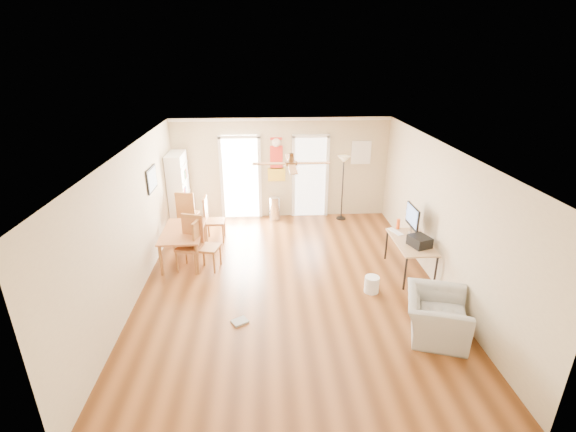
{
  "coord_description": "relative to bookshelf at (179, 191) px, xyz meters",
  "views": [
    {
      "loc": [
        -0.44,
        -6.71,
        4.11
      ],
      "look_at": [
        0.0,
        0.6,
        1.15
      ],
      "focal_mm": 25.48,
      "sensor_mm": 36.0,
      "label": 1
    }
  ],
  "objects": [
    {
      "name": "crown_molding",
      "position": [
        2.54,
        -2.94,
        1.63
      ],
      "size": [
        5.5,
        7.0,
        0.08
      ],
      "primitive_type": null,
      "color": "white",
      "rests_on": "wall_back"
    },
    {
      "name": "imac",
      "position": [
        5.01,
        -2.33,
        0.06
      ],
      "size": [
        0.18,
        0.65,
        0.6
      ],
      "primitive_type": null,
      "rotation": [
        0.0,
        0.0,
        0.14
      ],
      "color": "black",
      "rests_on": "computer_desk"
    },
    {
      "name": "wall_left",
      "position": [
        -0.21,
        -2.94,
        0.37
      ],
      "size": [
        0.04,
        7.0,
        2.6
      ],
      "primitive_type": null,
      "color": "beige",
      "rests_on": "floor"
    },
    {
      "name": "dining_chair_near",
      "position": [
        0.58,
        -2.25,
        -0.38
      ],
      "size": [
        0.56,
        0.56,
        1.1
      ],
      "primitive_type": null,
      "rotation": [
        0.0,
        0.0,
        -0.29
      ],
      "color": "#A56C35",
      "rests_on": "floor"
    },
    {
      "name": "dining_chair_right_a",
      "position": [
        0.94,
        -0.88,
        -0.41
      ],
      "size": [
        0.44,
        0.44,
        1.05
      ],
      "primitive_type": null,
      "rotation": [
        0.0,
        0.0,
        1.57
      ],
      "color": "#A47234",
      "rests_on": "floor"
    },
    {
      "name": "kitchen_doorway",
      "position": [
        1.49,
        0.55,
        0.12
      ],
      "size": [
        0.9,
        0.1,
        2.1
      ],
      "primitive_type": null,
      "color": "white",
      "rests_on": "wall_back"
    },
    {
      "name": "wall_back",
      "position": [
        2.54,
        0.56,
        0.37
      ],
      "size": [
        5.5,
        0.04,
        2.6
      ],
      "primitive_type": null,
      "color": "beige",
      "rests_on": "floor"
    },
    {
      "name": "armchair",
      "position": [
        4.69,
        -4.55,
        -0.6
      ],
      "size": [
        1.18,
        1.26,
        0.67
      ],
      "primitive_type": "imported",
      "rotation": [
        0.0,
        0.0,
        1.25
      ],
      "color": "#9B9C97",
      "rests_on": "floor"
    },
    {
      "name": "printer",
      "position": [
        4.99,
        -2.87,
        -0.14
      ],
      "size": [
        0.43,
        0.46,
        0.2
      ],
      "primitive_type": "cube",
      "rotation": [
        0.0,
        0.0,
        0.33
      ],
      "color": "black",
      "rests_on": "computer_desk"
    },
    {
      "name": "dining_chair_right_b",
      "position": [
        0.94,
        -2.22,
        -0.42
      ],
      "size": [
        0.52,
        0.52,
        1.03
      ],
      "primitive_type": null,
      "rotation": [
        0.0,
        0.0,
        1.32
      ],
      "color": "#A46535",
      "rests_on": "floor"
    },
    {
      "name": "bookshelf",
      "position": [
        0.0,
        0.0,
        0.0
      ],
      "size": [
        0.41,
        0.86,
        1.87
      ],
      "primitive_type": null,
      "rotation": [
        0.0,
        0.0,
        -0.05
      ],
      "color": "white",
      "rests_on": "floor"
    },
    {
      "name": "wall_decal",
      "position": [
        2.42,
        0.54,
        0.62
      ],
      "size": [
        0.46,
        0.03,
        1.1
      ],
      "primitive_type": "cube",
      "color": "red",
      "rests_on": "wall_back"
    },
    {
      "name": "torchiere_lamp",
      "position": [
        4.1,
        0.24,
        -0.09
      ],
      "size": [
        0.35,
        0.35,
        1.68
      ],
      "primitive_type": null,
      "rotation": [
        0.0,
        0.0,
        -0.1
      ],
      "color": "black",
      "rests_on": "floor"
    },
    {
      "name": "dining_table",
      "position": [
        0.39,
        -1.84,
        -0.6
      ],
      "size": [
        0.83,
        1.37,
        0.68
      ],
      "primitive_type": null,
      "rotation": [
        0.0,
        0.0,
        0.01
      ],
      "color": "#AC6A37",
      "rests_on": "floor"
    },
    {
      "name": "orange_bottle",
      "position": [
        4.84,
        -2.04,
        -0.14
      ],
      "size": [
        0.09,
        0.09,
        0.21
      ],
      "primitive_type": "cylinder",
      "rotation": [
        0.0,
        0.0,
        -0.32
      ],
      "color": "#FC5316",
      "rests_on": "computer_desk"
    },
    {
      "name": "framed_poster",
      "position": [
        -0.18,
        -1.54,
        0.77
      ],
      "size": [
        0.04,
        0.66,
        0.48
      ],
      "primitive_type": "cube",
      "color": "black",
      "rests_on": "wall_left"
    },
    {
      "name": "keyboard",
      "position": [
        4.74,
        -2.2,
        -0.23
      ],
      "size": [
        0.25,
        0.41,
        0.01
      ],
      "primitive_type": "cube",
      "rotation": [
        0.0,
        0.0,
        0.35
      ],
      "color": "silver",
      "rests_on": "computer_desk"
    },
    {
      "name": "computer_desk",
      "position": [
        4.92,
        -2.65,
        -0.59
      ],
      "size": [
        0.65,
        1.29,
        0.69
      ],
      "primitive_type": null,
      "color": "tan",
      "rests_on": "floor"
    },
    {
      "name": "wall_front",
      "position": [
        2.54,
        -6.44,
        0.37
      ],
      "size": [
        5.5,
        0.04,
        2.6
      ],
      "primitive_type": null,
      "color": "beige",
      "rests_on": "floor"
    },
    {
      "name": "wall_right",
      "position": [
        5.29,
        -2.94,
        0.37
      ],
      "size": [
        0.04,
        7.0,
        2.6
      ],
      "primitive_type": null,
      "color": "beige",
      "rests_on": "floor"
    },
    {
      "name": "ceiling_fan",
      "position": [
        2.54,
        -3.24,
        1.5
      ],
      "size": [
        1.24,
        1.24,
        0.2
      ],
      "primitive_type": null,
      "color": "#593819",
      "rests_on": "ceiling"
    },
    {
      "name": "dining_chair_far",
      "position": [
        0.26,
        -0.38,
        -0.4
      ],
      "size": [
        0.49,
        0.49,
        1.06
      ],
      "primitive_type": null,
      "rotation": [
        0.0,
        0.0,
        3.02
      ],
      "color": "#9D6A32",
      "rests_on": "floor"
    },
    {
      "name": "wastebasket_a",
      "position": [
        4.02,
        -3.3,
        -0.78
      ],
      "size": [
        0.34,
        0.34,
        0.31
      ],
      "primitive_type": "cylinder",
      "rotation": [
        0.0,
        0.0,
        0.3
      ],
      "color": "white",
      "rests_on": "floor"
    },
    {
      "name": "floor_cloth",
      "position": [
        1.65,
        -4.08,
        -0.92
      ],
      "size": [
        0.31,
        0.29,
        0.04
      ],
      "primitive_type": "cube",
      "rotation": [
        0.0,
        0.0,
        0.54
      ],
      "color": "gray",
      "rests_on": "floor"
    },
    {
      "name": "ac_grille",
      "position": [
        4.59,
        0.53,
        0.77
      ],
      "size": [
        0.5,
        0.04,
        0.6
      ],
      "primitive_type": "cube",
      "color": "white",
      "rests_on": "wall_back"
    },
    {
      "name": "ceiling",
      "position": [
        2.54,
        -2.94,
        1.67
      ],
      "size": [
        5.5,
        7.0,
        0.0
      ],
      "primitive_type": null,
      "color": "silver",
      "rests_on": "floor"
    },
    {
      "name": "trash_can",
      "position": [
        2.35,
        0.31,
        -0.63
      ],
      "size": [
        0.33,
        0.33,
        0.61
      ],
      "primitive_type": "cylinder",
      "rotation": [
        0.0,
        0.0,
        0.21
      ],
      "color": "silver",
      "rests_on": "floor"
    },
    {
      "name": "floor",
      "position": [
        2.54,
        -2.94,
        -0.93
      ],
      "size": [
        7.0,
        7.0,
        0.0
      ],
      "primitive_type": "plane",
      "color": "brown",
      "rests_on": "ground"
    },
    {
      "name": "bathroom_doorway",
      "position": [
        3.29,
        0.55,
        0.12
      ],
      "size": [
        0.8,
        0.1,
        2.1
      ],
      "primitive_type": null,
      "color": "white",
      "rests_on": "wall_back"
    }
  ]
}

